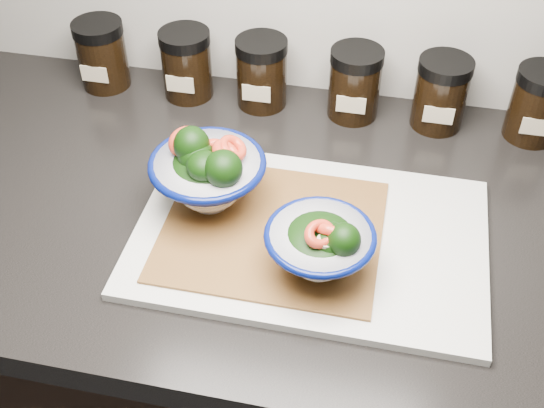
% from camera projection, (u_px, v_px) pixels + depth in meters
% --- Properties ---
extents(cabinet, '(3.43, 0.58, 0.86)m').
position_uv_depth(cabinet, '(282.00, 394.00, 1.25)').
color(cabinet, black).
rests_on(cabinet, ground).
extents(countertop, '(3.50, 0.60, 0.04)m').
position_uv_depth(countertop, '(286.00, 219.00, 0.94)').
color(countertop, black).
rests_on(countertop, cabinet).
extents(cutting_board, '(0.45, 0.30, 0.01)m').
position_uv_depth(cutting_board, '(310.00, 237.00, 0.88)').
color(cutting_board, beige).
rests_on(cutting_board, countertop).
extents(bamboo_mat, '(0.28, 0.24, 0.00)m').
position_uv_depth(bamboo_mat, '(272.00, 230.00, 0.88)').
color(bamboo_mat, '#945F2C').
rests_on(bamboo_mat, cutting_board).
extents(bowl_left, '(0.15, 0.15, 0.11)m').
position_uv_depth(bowl_left, '(208.00, 173.00, 0.88)').
color(bowl_left, white).
rests_on(bowl_left, bamboo_mat).
extents(bowl_right, '(0.13, 0.13, 0.09)m').
position_uv_depth(bowl_right, '(321.00, 246.00, 0.80)').
color(bowl_right, white).
rests_on(bowl_right, bamboo_mat).
extents(spice_jar_a, '(0.08, 0.08, 0.11)m').
position_uv_depth(spice_jar_a, '(102.00, 54.00, 1.12)').
color(spice_jar_a, black).
rests_on(spice_jar_a, countertop).
extents(spice_jar_b, '(0.08, 0.08, 0.11)m').
position_uv_depth(spice_jar_b, '(187.00, 64.00, 1.09)').
color(spice_jar_b, black).
rests_on(spice_jar_b, countertop).
extents(spice_jar_c, '(0.08, 0.08, 0.11)m').
position_uv_depth(spice_jar_c, '(262.00, 73.00, 1.08)').
color(spice_jar_c, black).
rests_on(spice_jar_c, countertop).
extents(spice_jar_d, '(0.08, 0.08, 0.11)m').
position_uv_depth(spice_jar_d, '(355.00, 83.00, 1.05)').
color(spice_jar_d, black).
rests_on(spice_jar_d, countertop).
extents(spice_jar_e, '(0.08, 0.08, 0.11)m').
position_uv_depth(spice_jar_e, '(441.00, 93.00, 1.03)').
color(spice_jar_e, black).
rests_on(spice_jar_e, countertop).
extents(spice_jar_f, '(0.08, 0.08, 0.11)m').
position_uv_depth(spice_jar_f, '(538.00, 104.00, 1.01)').
color(spice_jar_f, black).
rests_on(spice_jar_f, countertop).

